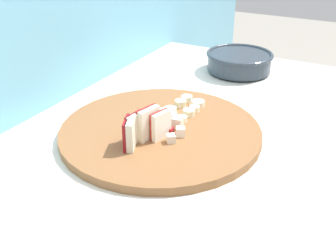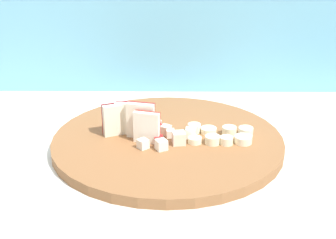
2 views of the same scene
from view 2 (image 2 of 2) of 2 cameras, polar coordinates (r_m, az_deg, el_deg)
The scene contains 5 objects.
tile_backsplash at distance 1.20m, azimuth 1.64°, elevation -7.68°, with size 2.40×0.04×1.25m, color #6BADC6.
cutting_board at distance 0.80m, azimuth -0.03°, elevation -2.71°, with size 0.40×0.40×0.02m, color brown.
apple_wedge_fan at distance 0.79m, azimuth -4.47°, elevation -0.16°, with size 0.10×0.06×0.06m.
apple_dice_pile at distance 0.79m, azimuth -0.30°, elevation -1.82°, with size 0.10×0.10×0.02m.
banana_slice_rows at distance 0.80m, azimuth 6.68°, elevation -1.89°, with size 0.11×0.07×0.02m.
Camera 2 is at (-0.02, -0.67, 1.23)m, focal length 49.06 mm.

